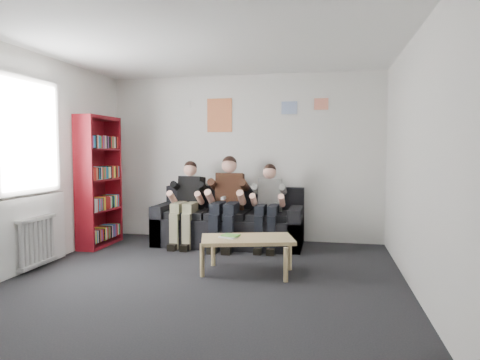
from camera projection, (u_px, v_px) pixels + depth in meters
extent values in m
plane|color=black|center=(199.00, 285.00, 4.69)|extent=(5.00, 5.00, 0.00)
plane|color=white|center=(198.00, 34.00, 4.50)|extent=(5.00, 5.00, 0.00)
plane|color=silver|center=(243.00, 158.00, 7.03)|extent=(4.50, 0.00, 4.50)
plane|color=silver|center=(51.00, 175.00, 2.15)|extent=(4.50, 0.00, 4.50)
plane|color=silver|center=(16.00, 161.00, 5.04)|extent=(0.00, 5.00, 5.00)
plane|color=silver|center=(421.00, 163.00, 4.14)|extent=(0.00, 5.00, 5.00)
cube|color=black|center=(229.00, 231.00, 6.68)|extent=(2.27, 0.93, 0.43)
cube|color=black|center=(234.00, 200.00, 7.00)|extent=(2.27, 0.21, 0.44)
cube|color=black|center=(166.00, 223.00, 6.88)|extent=(0.19, 0.93, 0.62)
cube|color=black|center=(296.00, 227.00, 6.46)|extent=(0.19, 0.93, 0.62)
cube|color=black|center=(228.00, 215.00, 6.58)|extent=(1.90, 0.64, 0.10)
cube|color=maroon|center=(99.00, 181.00, 6.57)|extent=(0.30, 0.90, 1.99)
cube|color=tan|center=(247.00, 239.00, 5.10)|extent=(1.08, 0.60, 0.04)
cylinder|color=tan|center=(202.00, 260.00, 4.98)|extent=(0.05, 0.05, 0.39)
cylinder|color=tan|center=(286.00, 265.00, 4.78)|extent=(0.05, 0.05, 0.39)
cylinder|color=tan|center=(213.00, 251.00, 5.45)|extent=(0.05, 0.05, 0.39)
cylinder|color=tan|center=(290.00, 254.00, 5.26)|extent=(0.05, 0.05, 0.39)
cube|color=white|center=(228.00, 237.00, 5.09)|extent=(0.20, 0.15, 0.02)
cube|color=#5FB540|center=(231.00, 235.00, 5.12)|extent=(0.20, 0.15, 0.02)
cube|color=black|center=(191.00, 193.00, 6.81)|extent=(0.38, 0.28, 0.54)
sphere|color=#E8A58D|center=(190.00, 169.00, 6.75)|extent=(0.21, 0.21, 0.21)
sphere|color=black|center=(190.00, 167.00, 6.76)|extent=(0.20, 0.20, 0.20)
cube|color=gray|center=(185.00, 207.00, 6.54)|extent=(0.35, 0.44, 0.14)
cube|color=gray|center=(181.00, 231.00, 6.36)|extent=(0.33, 0.13, 0.54)
cube|color=black|center=(180.00, 247.00, 6.32)|extent=(0.33, 0.25, 0.10)
cube|color=#442616|center=(230.00, 192.00, 6.69)|extent=(0.43, 0.31, 0.60)
sphere|color=#E8A58D|center=(229.00, 165.00, 6.62)|extent=(0.23, 0.23, 0.23)
sphere|color=black|center=(229.00, 163.00, 6.63)|extent=(0.22, 0.22, 0.22)
cube|color=black|center=(225.00, 208.00, 6.39)|extent=(0.38, 0.49, 0.16)
cube|color=black|center=(221.00, 234.00, 6.19)|extent=(0.36, 0.15, 0.54)
cube|color=black|center=(220.00, 249.00, 6.14)|extent=(0.36, 0.28, 0.11)
cube|color=white|center=(223.00, 198.00, 6.28)|extent=(0.04, 0.15, 0.04)
cube|color=silver|center=(270.00, 195.00, 6.55)|extent=(0.37, 0.27, 0.52)
sphere|color=#E8A58D|center=(270.00, 172.00, 6.49)|extent=(0.20, 0.20, 0.20)
sphere|color=black|center=(270.00, 170.00, 6.50)|extent=(0.19, 0.19, 0.19)
cube|color=black|center=(267.00, 210.00, 6.30)|extent=(0.33, 0.42, 0.14)
cube|color=black|center=(265.00, 234.00, 6.12)|extent=(0.31, 0.13, 0.54)
cube|color=black|center=(265.00, 251.00, 6.08)|extent=(0.31, 0.24, 0.09)
cylinder|color=silver|center=(21.00, 246.00, 5.01)|extent=(0.06, 0.06, 0.60)
cylinder|color=silver|center=(26.00, 245.00, 5.09)|extent=(0.06, 0.06, 0.60)
cylinder|color=silver|center=(31.00, 243.00, 5.17)|extent=(0.06, 0.06, 0.60)
cylinder|color=silver|center=(35.00, 242.00, 5.25)|extent=(0.06, 0.06, 0.60)
cylinder|color=silver|center=(39.00, 240.00, 5.33)|extent=(0.06, 0.06, 0.60)
cylinder|color=silver|center=(44.00, 239.00, 5.41)|extent=(0.06, 0.06, 0.60)
cylinder|color=silver|center=(48.00, 238.00, 5.48)|extent=(0.06, 0.06, 0.60)
cylinder|color=silver|center=(52.00, 237.00, 5.56)|extent=(0.06, 0.06, 0.60)
cube|color=silver|center=(38.00, 263.00, 5.31)|extent=(0.10, 0.64, 0.04)
cube|color=silver|center=(37.00, 219.00, 5.27)|extent=(0.10, 0.64, 0.04)
cube|color=white|center=(28.00, 136.00, 5.21)|extent=(0.02, 1.00, 1.30)
cube|color=white|center=(27.00, 79.00, 5.16)|extent=(0.05, 1.12, 0.06)
cube|color=white|center=(31.00, 191.00, 5.26)|extent=(0.05, 1.12, 0.06)
cube|color=white|center=(32.00, 233.00, 5.30)|extent=(0.03, 1.30, 0.90)
cube|color=gold|center=(220.00, 115.00, 7.05)|extent=(0.42, 0.01, 0.55)
cube|color=#3B6CCB|center=(289.00, 108.00, 6.82)|extent=(0.25, 0.01, 0.20)
cube|color=#E44789|center=(321.00, 104.00, 6.71)|extent=(0.22, 0.01, 0.18)
cube|color=silver|center=(185.00, 104.00, 7.16)|extent=(0.20, 0.01, 0.14)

